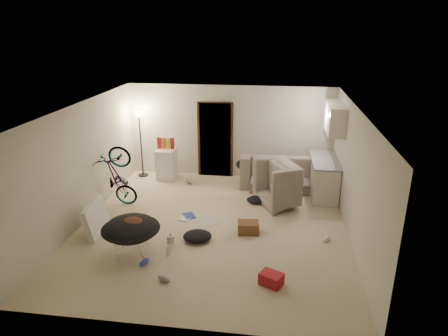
# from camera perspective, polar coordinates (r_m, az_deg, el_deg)

# --- Properties ---
(floor) EXTENTS (5.50, 6.00, 0.02)m
(floor) POSITION_cam_1_polar(r_m,az_deg,el_deg) (8.47, -1.64, -8.35)
(floor) COLOR beige
(floor) RESTS_ON ground
(ceiling) EXTENTS (5.50, 6.00, 0.02)m
(ceiling) POSITION_cam_1_polar(r_m,az_deg,el_deg) (7.60, -1.83, 8.62)
(ceiling) COLOR white
(ceiling) RESTS_ON wall_back
(wall_back) EXTENTS (5.50, 0.02, 2.50)m
(wall_back) POSITION_cam_1_polar(r_m,az_deg,el_deg) (10.79, 0.90, 5.18)
(wall_back) COLOR beige
(wall_back) RESTS_ON floor
(wall_front) EXTENTS (5.50, 0.02, 2.50)m
(wall_front) POSITION_cam_1_polar(r_m,az_deg,el_deg) (5.29, -7.19, -11.61)
(wall_front) COLOR beige
(wall_front) RESTS_ON floor
(wall_left) EXTENTS (0.02, 6.00, 2.50)m
(wall_left) POSITION_cam_1_polar(r_m,az_deg,el_deg) (8.81, -19.73, 0.54)
(wall_left) COLOR beige
(wall_left) RESTS_ON floor
(wall_right) EXTENTS (0.02, 6.00, 2.50)m
(wall_right) POSITION_cam_1_polar(r_m,az_deg,el_deg) (7.99, 18.20, -1.25)
(wall_right) COLOR beige
(wall_right) RESTS_ON floor
(doorway) EXTENTS (0.85, 0.10, 2.04)m
(doorway) POSITION_cam_1_polar(r_m,az_deg,el_deg) (10.87, -1.23, 4.02)
(doorway) COLOR black
(doorway) RESTS_ON floor
(door_trim) EXTENTS (0.97, 0.04, 2.10)m
(door_trim) POSITION_cam_1_polar(r_m,az_deg,el_deg) (10.84, -1.25, 3.98)
(door_trim) COLOR #372213
(door_trim) RESTS_ON floor
(floor_lamp) EXTENTS (0.28, 0.28, 1.81)m
(floor_lamp) POSITION_cam_1_polar(r_m,az_deg,el_deg) (10.98, -11.92, 5.31)
(floor_lamp) COLOR black
(floor_lamp) RESTS_ON floor
(kitchen_counter) EXTENTS (0.60, 1.50, 0.88)m
(kitchen_counter) POSITION_cam_1_polar(r_m,az_deg,el_deg) (10.07, 14.02, -1.38)
(kitchen_counter) COLOR beige
(kitchen_counter) RESTS_ON floor
(counter_top) EXTENTS (0.64, 1.54, 0.04)m
(counter_top) POSITION_cam_1_polar(r_m,az_deg,el_deg) (9.92, 14.24, 1.10)
(counter_top) COLOR gray
(counter_top) RESTS_ON kitchen_counter
(kitchen_uppers) EXTENTS (0.38, 1.40, 0.65)m
(kitchen_uppers) POSITION_cam_1_polar(r_m,az_deg,el_deg) (9.66, 15.54, 6.96)
(kitchen_uppers) COLOR beige
(kitchen_uppers) RESTS_ON wall_right
(sofa) EXTENTS (2.22, 0.92, 0.64)m
(sofa) POSITION_cam_1_polar(r_m,az_deg,el_deg) (10.47, 8.42, -0.86)
(sofa) COLOR #394039
(sofa) RESTS_ON floor
(armchair) EXTENTS (1.42, 1.48, 0.75)m
(armchair) POSITION_cam_1_polar(r_m,az_deg,el_deg) (9.53, 9.61, -2.72)
(armchair) COLOR #394039
(armchair) RESTS_ON floor
(bicycle) EXTENTS (1.52, 0.68, 0.88)m
(bicycle) POSITION_cam_1_polar(r_m,az_deg,el_deg) (9.50, -14.80, -3.04)
(bicycle) COLOR black
(bicycle) RESTS_ON floor
(book_asset) EXTENTS (0.24, 0.21, 0.02)m
(book_asset) POSITION_cam_1_polar(r_m,az_deg,el_deg) (7.51, -8.21, -12.42)
(book_asset) COLOR maroon
(book_asset) RESTS_ON floor
(mini_fridge) EXTENTS (0.48, 0.48, 0.82)m
(mini_fridge) POSITION_cam_1_polar(r_m,az_deg,el_deg) (10.93, -8.22, 0.56)
(mini_fridge) COLOR white
(mini_fridge) RESTS_ON floor
(snack_box_0) EXTENTS (0.11, 0.08, 0.30)m
(snack_box_0) POSITION_cam_1_polar(r_m,az_deg,el_deg) (10.80, -9.24, 3.55)
(snack_box_0) COLOR maroon
(snack_box_0) RESTS_ON mini_fridge
(snack_box_1) EXTENTS (0.10, 0.07, 0.30)m
(snack_box_1) POSITION_cam_1_polar(r_m,az_deg,el_deg) (10.76, -8.63, 3.53)
(snack_box_1) COLOR orange
(snack_box_1) RESTS_ON mini_fridge
(snack_box_2) EXTENTS (0.11, 0.08, 0.30)m
(snack_box_2) POSITION_cam_1_polar(r_m,az_deg,el_deg) (10.73, -8.01, 3.51)
(snack_box_2) COLOR yellow
(snack_box_2) RESTS_ON mini_fridge
(snack_box_3) EXTENTS (0.11, 0.08, 0.30)m
(snack_box_3) POSITION_cam_1_polar(r_m,az_deg,el_deg) (10.70, -7.39, 3.49)
(snack_box_3) COLOR maroon
(snack_box_3) RESTS_ON mini_fridge
(saucer_chair) EXTENTS (1.05, 1.05, 0.75)m
(saucer_chair) POSITION_cam_1_polar(r_m,az_deg,el_deg) (7.47, -13.11, -9.08)
(saucer_chair) COLOR silver
(saucer_chair) RESTS_ON floor
(hoodie) EXTENTS (0.50, 0.42, 0.22)m
(hoodie) POSITION_cam_1_polar(r_m,az_deg,el_deg) (7.33, -12.95, -7.80)
(hoodie) COLOR #4B2619
(hoodie) RESTS_ON saucer_chair
(sofa_drape) EXTENTS (0.61, 0.52, 0.28)m
(sofa_drape) POSITION_cam_1_polar(r_m,az_deg,el_deg) (10.42, 3.25, 0.51)
(sofa_drape) COLOR black
(sofa_drape) RESTS_ON sofa
(tv_box) EXTENTS (0.34, 0.99, 0.65)m
(tv_box) POSITION_cam_1_polar(r_m,az_deg,el_deg) (8.51, -17.86, -6.73)
(tv_box) COLOR silver
(tv_box) RESTS_ON floor
(drink_case_a) EXTENTS (0.45, 0.34, 0.24)m
(drink_case_a) POSITION_cam_1_polar(r_m,az_deg,el_deg) (8.16, 3.48, -8.49)
(drink_case_a) COLOR brown
(drink_case_a) RESTS_ON floor
(drink_case_b) EXTENTS (0.43, 0.39, 0.20)m
(drink_case_b) POSITION_cam_1_polar(r_m,az_deg,el_deg) (6.76, 6.77, -15.45)
(drink_case_b) COLOR maroon
(drink_case_b) RESTS_ON floor
(juicer) EXTENTS (0.15, 0.15, 0.22)m
(juicer) POSITION_cam_1_polar(r_m,az_deg,el_deg) (7.90, -7.61, -9.95)
(juicer) COLOR beige
(juicer) RESTS_ON floor
(newspaper) EXTENTS (0.69, 0.69, 0.01)m
(newspaper) POSITION_cam_1_polar(r_m,az_deg,el_deg) (8.69, -2.51, -7.48)
(newspaper) COLOR #B4B1A6
(newspaper) RESTS_ON floor
(book_blue) EXTENTS (0.34, 0.37, 0.03)m
(book_blue) POSITION_cam_1_polar(r_m,az_deg,el_deg) (8.88, -4.98, -6.81)
(book_blue) COLOR #2F41A9
(book_blue) RESTS_ON floor
(book_white) EXTENTS (0.31, 0.35, 0.03)m
(book_white) POSITION_cam_1_polar(r_m,az_deg,el_deg) (8.78, -5.45, -7.18)
(book_white) COLOR silver
(book_white) RESTS_ON floor
(shoe_1) EXTENTS (0.23, 0.25, 0.09)m
(shoe_1) POSITION_cam_1_polar(r_m,az_deg,el_deg) (10.62, -5.07, -2.02)
(shoe_1) COLOR slate
(shoe_1) RESTS_ON floor
(shoe_2) EXTENTS (0.17, 0.27, 0.09)m
(shoe_2) POSITION_cam_1_polar(r_m,az_deg,el_deg) (7.35, -11.30, -13.06)
(shoe_2) COLOR #2F41A9
(shoe_2) RESTS_ON floor
(shoe_3) EXTENTS (0.27, 0.20, 0.09)m
(shoe_3) POSITION_cam_1_polar(r_m,az_deg,el_deg) (6.88, -8.59, -15.40)
(shoe_3) COLOR slate
(shoe_3) RESTS_ON floor
(shoe_4) EXTENTS (0.20, 0.27, 0.09)m
(shoe_4) POSITION_cam_1_polar(r_m,az_deg,el_deg) (8.17, 14.39, -9.70)
(shoe_4) COLOR white
(shoe_4) RESTS_ON floor
(clothes_lump_a) EXTENTS (0.63, 0.57, 0.18)m
(clothes_lump_a) POSITION_cam_1_polar(r_m,az_deg,el_deg) (7.92, -3.82, -9.69)
(clothes_lump_a) COLOR black
(clothes_lump_a) RESTS_ON floor
(clothes_lump_b) EXTENTS (0.56, 0.52, 0.14)m
(clothes_lump_b) POSITION_cam_1_polar(r_m,az_deg,el_deg) (9.51, 4.63, -4.53)
(clothes_lump_b) COLOR black
(clothes_lump_b) RESTS_ON floor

